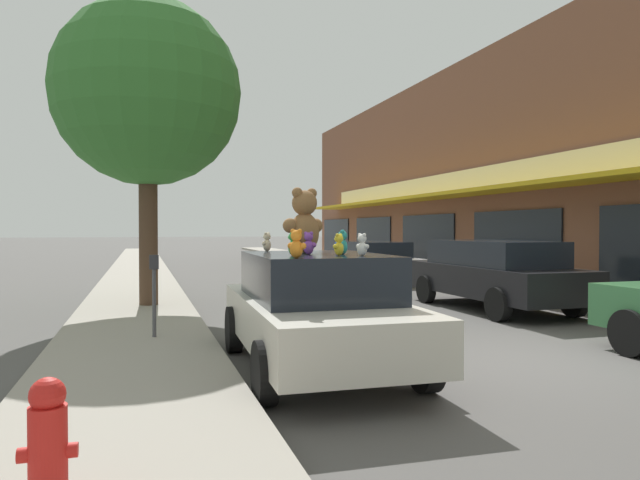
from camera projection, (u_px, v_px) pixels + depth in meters
The scene contains 18 objects.
ground_plane at pixel (515, 362), 7.80m from camera, with size 260.00×260.00×0.00m, color #514F4C.
sidewalk_near at pixel (131, 386), 6.30m from camera, with size 2.37×90.00×0.15m.
plush_art_car at pixel (316, 308), 7.36m from camera, with size 2.12×4.33×1.50m.
teddy_bear_giant at pixel (304, 221), 7.67m from camera, with size 0.66×0.48×0.88m.
teddy_bear_red at pixel (295, 245), 7.43m from camera, with size 0.16×0.17×0.24m.
teddy_bear_orange at pixel (296, 244), 6.25m from camera, with size 0.21×0.22×0.32m.
teddy_bear_cream at pixel (267, 242), 8.21m from camera, with size 0.18×0.19×0.28m.
teddy_bear_green at pixel (293, 244), 6.82m from camera, with size 0.19×0.21×0.30m.
teddy_bear_blue at pixel (340, 243), 8.12m from camera, with size 0.19×0.16×0.26m.
teddy_bear_yellow at pixel (339, 245), 6.82m from camera, with size 0.19×0.18×0.27m.
teddy_bear_teal at pixel (342, 243), 7.16m from camera, with size 0.18×0.23×0.31m.
teddy_bear_purple at pixel (309, 243), 7.17m from camera, with size 0.19×0.20×0.29m.
teddy_bear_white at pixel (362, 245), 6.75m from camera, with size 0.15×0.20×0.27m.
parked_car_far_center at pixel (493, 272), 12.85m from camera, with size 2.02×4.79×1.55m.
parked_car_far_right at pixel (372, 259), 19.60m from camera, with size 2.05×4.40×1.39m.
street_tree at pixel (148, 94), 12.50m from camera, with size 4.09×4.09×6.72m.
fire_hydrant at pixel (48, 444), 3.38m from camera, with size 0.33×0.22×0.79m.
parking_meter at pixel (154, 285), 8.80m from camera, with size 0.14×0.10×1.27m.
Camera 1 is at (-4.88, -6.61, 1.82)m, focal length 32.00 mm.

